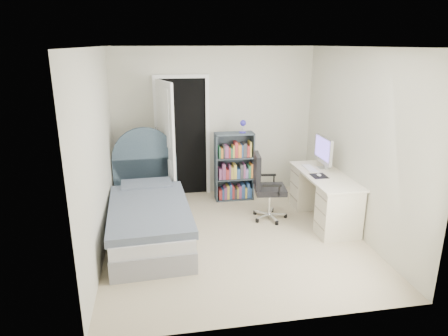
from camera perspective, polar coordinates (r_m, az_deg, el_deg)
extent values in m
cube|color=tan|center=(5.58, 1.49, -10.00)|extent=(3.40, 3.60, 0.05)
cube|color=white|center=(4.95, 1.73, 17.20)|extent=(3.40, 3.60, 0.05)
cube|color=beige|center=(6.87, -1.43, 6.56)|extent=(3.40, 0.05, 2.50)
cube|color=beige|center=(3.44, 7.65, -4.84)|extent=(3.40, 0.05, 2.50)
cube|color=beige|center=(5.08, -17.87, 1.80)|extent=(0.05, 3.60, 2.50)
cube|color=beige|center=(5.71, 18.86, 3.37)|extent=(0.05, 3.60, 2.50)
cube|color=black|center=(6.84, -5.95, 4.27)|extent=(0.80, 0.01, 2.00)
cube|color=white|center=(6.80, -9.55, 4.05)|extent=(0.06, 0.06, 2.00)
cube|color=white|center=(6.86, -2.34, 4.39)|extent=(0.06, 0.06, 2.00)
cube|color=white|center=(6.66, -6.21, 12.89)|extent=(0.92, 0.06, 0.06)
cube|color=white|center=(6.43, -8.28, 3.33)|extent=(0.25, 0.78, 2.00)
cube|color=gray|center=(5.56, -10.51, -8.56)|extent=(1.08, 2.12, 0.27)
cube|color=silver|center=(5.48, -10.63, -6.61)|extent=(1.06, 2.08, 0.17)
cube|color=slate|center=(5.33, -10.65, -5.83)|extent=(1.11, 1.81, 0.10)
cube|color=slate|center=(6.12, -11.01, -2.56)|extent=(0.76, 0.45, 0.12)
cube|color=#374856|center=(6.45, -11.08, -2.18)|extent=(0.99, 0.11, 0.83)
cylinder|color=#374856|center=(6.33, -11.29, 1.36)|extent=(0.99, 0.11, 0.99)
cylinder|color=tan|center=(6.52, -11.75, -3.51)|extent=(0.04, 0.04, 0.51)
cylinder|color=tan|center=(6.85, -11.68, -2.48)|extent=(0.04, 0.04, 0.51)
cylinder|color=tan|center=(6.52, -8.69, -3.35)|extent=(0.04, 0.04, 0.51)
cylinder|color=tan|center=(6.84, -8.77, -2.33)|extent=(0.04, 0.04, 0.51)
cube|color=tan|center=(6.60, -10.33, -0.95)|extent=(0.41, 0.41, 0.03)
cube|color=tan|center=(6.71, -10.19, -3.52)|extent=(0.37, 0.37, 0.02)
cube|color=#B24C33|center=(6.59, -10.79, -0.73)|extent=(0.16, 0.22, 0.03)
cube|color=#3F598C|center=(6.59, -10.81, -0.48)|extent=(0.15, 0.21, 0.03)
cube|color=#D8CC7F|center=(6.58, -10.82, -0.23)|extent=(0.14, 0.20, 0.03)
cylinder|color=silver|center=(7.04, -9.25, -3.94)|extent=(0.18, 0.18, 0.02)
cylinder|color=silver|center=(6.84, -9.49, 0.80)|extent=(0.01, 0.01, 1.21)
sphere|color=silver|center=(6.67, -9.28, 5.53)|extent=(0.07, 0.07, 0.07)
cube|color=#3D4A54|center=(6.62, -1.19, 0.08)|extent=(0.02, 0.27, 1.14)
cube|color=#3D4A54|center=(6.74, 4.04, 0.35)|extent=(0.02, 0.27, 1.14)
cube|color=#3D4A54|center=(6.53, 1.48, 4.94)|extent=(0.64, 0.27, 0.02)
cube|color=#3D4A54|center=(6.86, 1.41, -4.27)|extent=(0.64, 0.27, 0.02)
cube|color=#3D4A54|center=(6.80, 1.23, 0.54)|extent=(0.64, 0.01, 1.14)
cube|color=#3D4A54|center=(6.73, 1.43, -1.46)|extent=(0.60, 0.25, 0.02)
cube|color=#3D4A54|center=(6.63, 1.46, 1.54)|extent=(0.60, 0.25, 0.02)
cylinder|color=#2E26A7|center=(6.55, 2.67, 5.15)|extent=(0.11, 0.11, 0.02)
cylinder|color=silver|center=(6.54, 2.68, 5.77)|extent=(0.01, 0.01, 0.15)
sphere|color=#2E26A7|center=(6.49, 2.74, 6.44)|extent=(0.10, 0.10, 0.10)
cube|color=#B23333|center=(6.76, -0.60, -3.65)|extent=(0.05, 0.19, 0.17)
cube|color=#335999|center=(6.77, -0.22, -3.59)|extent=(0.03, 0.19, 0.18)
cube|color=#994C7F|center=(6.77, 0.13, -3.47)|extent=(0.04, 0.19, 0.21)
cube|color=#D8BF4C|center=(6.77, 0.51, -3.36)|extent=(0.04, 0.19, 0.23)
cube|color=#335999|center=(6.78, 0.87, -3.24)|extent=(0.04, 0.19, 0.25)
cube|color=#B23333|center=(6.79, 1.22, -3.35)|extent=(0.03, 0.19, 0.22)
cube|color=#3F3F3F|center=(6.81, 1.57, -3.56)|extent=(0.04, 0.19, 0.16)
cube|color=#D8BF4C|center=(6.81, 1.88, -3.46)|extent=(0.02, 0.19, 0.18)
cube|color=#994C7F|center=(6.81, 2.20, -3.32)|extent=(0.04, 0.19, 0.21)
cube|color=#335999|center=(6.82, 2.64, -3.17)|extent=(0.05, 0.19, 0.24)
cube|color=#D8BF4C|center=(6.84, 3.03, -3.38)|extent=(0.03, 0.19, 0.18)
cube|color=#335999|center=(6.83, 3.37, -3.07)|extent=(0.04, 0.19, 0.25)
cube|color=#335999|center=(6.86, 3.68, -3.39)|extent=(0.02, 0.19, 0.17)
cube|color=#994C7F|center=(6.64, -0.60, -0.73)|extent=(0.05, 0.19, 0.18)
cube|color=#994C7F|center=(6.64, -0.11, -0.42)|extent=(0.05, 0.19, 0.25)
cube|color=#B23333|center=(6.66, 0.38, -0.75)|extent=(0.05, 0.19, 0.16)
cube|color=#994C7F|center=(6.66, 0.74, -0.44)|extent=(0.03, 0.19, 0.23)
cube|color=#D8BF4C|center=(6.67, 1.06, -0.57)|extent=(0.04, 0.19, 0.20)
cube|color=#D8BF4C|center=(6.67, 1.48, -0.38)|extent=(0.05, 0.19, 0.24)
cube|color=#335999|center=(6.69, 1.95, -0.66)|extent=(0.05, 0.19, 0.16)
cube|color=#3F3F3F|center=(6.70, 2.43, -0.36)|extent=(0.05, 0.19, 0.23)
cube|color=#994C7F|center=(6.70, 2.82, -0.30)|extent=(0.03, 0.19, 0.24)
cube|color=#7F72B2|center=(6.73, 3.15, -0.63)|extent=(0.04, 0.19, 0.15)
cube|color=#337F4C|center=(6.73, 3.53, -0.40)|extent=(0.04, 0.19, 0.21)
cube|color=orange|center=(6.73, 3.92, -0.26)|extent=(0.05, 0.19, 0.24)
cube|color=#337F4C|center=(6.53, -0.72, 2.32)|extent=(0.03, 0.19, 0.18)
cube|color=orange|center=(6.54, -0.40, 2.23)|extent=(0.04, 0.19, 0.16)
cube|color=#3F3F3F|center=(6.54, -0.09, 2.48)|extent=(0.02, 0.19, 0.21)
cube|color=#994C7F|center=(6.55, 0.29, 2.45)|extent=(0.05, 0.19, 0.20)
cube|color=#B23333|center=(6.56, 0.69, 2.31)|extent=(0.03, 0.19, 0.16)
cube|color=#337F4C|center=(6.57, 0.99, 2.29)|extent=(0.03, 0.19, 0.16)
cube|color=#D8BF4C|center=(6.57, 1.28, 2.47)|extent=(0.03, 0.19, 0.20)
cube|color=#B23333|center=(6.57, 1.65, 2.72)|extent=(0.05, 0.19, 0.25)
cube|color=orange|center=(6.59, 2.13, 2.56)|extent=(0.05, 0.19, 0.21)
cube|color=#335999|center=(6.60, 2.51, 2.55)|extent=(0.02, 0.19, 0.20)
cube|color=#3F3F3F|center=(6.61, 2.90, 2.67)|extent=(0.05, 0.19, 0.23)
cube|color=#B23333|center=(6.62, 3.35, 2.52)|extent=(0.04, 0.19, 0.19)
cube|color=#D8BF4C|center=(6.62, 3.69, 2.80)|extent=(0.03, 0.19, 0.25)
cube|color=beige|center=(5.99, 14.25, -1.05)|extent=(0.59, 1.47, 0.03)
cube|color=beige|center=(5.67, 16.09, -6.13)|extent=(0.54, 0.39, 0.69)
cube|color=beige|center=(6.55, 12.20, -2.61)|extent=(0.54, 0.39, 0.69)
cube|color=silver|center=(6.27, 14.01, 0.02)|extent=(0.16, 0.16, 0.01)
cube|color=silver|center=(6.25, 14.34, 1.01)|extent=(0.03, 0.06, 0.22)
cube|color=silver|center=(6.19, 14.04, 2.57)|extent=(0.04, 0.55, 0.39)
cube|color=#6953CA|center=(6.17, 13.85, 2.73)|extent=(0.00, 0.49, 0.31)
cube|color=white|center=(6.19, 12.18, -0.06)|extent=(0.13, 0.39, 0.02)
cube|color=black|center=(5.89, 13.40, -1.11)|extent=(0.22, 0.26, 0.00)
ellipsoid|color=white|center=(5.89, 13.41, -0.96)|extent=(0.06, 0.10, 0.03)
cube|color=silver|center=(6.16, 7.64, -6.59)|extent=(0.26, 0.07, 0.02)
cylinder|color=black|center=(6.19, 8.77, -6.79)|extent=(0.06, 0.06, 0.06)
cube|color=silver|center=(6.25, 6.67, -6.18)|extent=(0.14, 0.25, 0.02)
cylinder|color=black|center=(6.37, 6.84, -5.97)|extent=(0.06, 0.06, 0.06)
cube|color=silver|center=(6.19, 5.45, -6.38)|extent=(0.21, 0.20, 0.02)
cylinder|color=black|center=(6.25, 4.43, -6.37)|extent=(0.06, 0.06, 0.06)
cube|color=silver|center=(6.05, 5.64, -6.94)|extent=(0.24, 0.16, 0.02)
cylinder|color=black|center=(5.99, 4.76, -7.50)|extent=(0.06, 0.06, 0.06)
cube|color=silver|center=(6.03, 7.02, -7.07)|extent=(0.08, 0.26, 0.02)
cylinder|color=black|center=(5.95, 7.56, -7.78)|extent=(0.06, 0.06, 0.06)
cylinder|color=silver|center=(6.06, 6.55, -4.95)|extent=(0.05, 0.05, 0.39)
cube|color=black|center=(5.98, 6.61, -3.07)|extent=(0.50, 0.50, 0.08)
cube|color=black|center=(5.86, 4.75, -0.40)|extent=(0.12, 0.41, 0.51)
cube|color=black|center=(5.71, 6.85, -2.53)|extent=(0.28, 0.07, 0.03)
cube|color=black|center=(6.15, 6.15, -1.01)|extent=(0.28, 0.07, 0.03)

